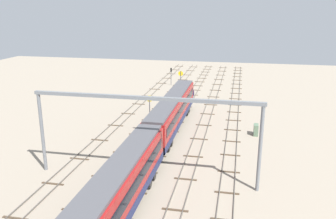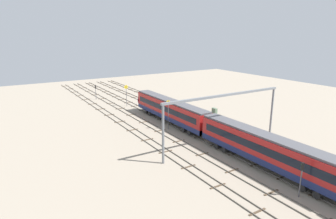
# 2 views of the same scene
# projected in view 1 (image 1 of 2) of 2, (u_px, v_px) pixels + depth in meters

# --- Properties ---
(ground_plane) EXTENTS (141.24, 141.24, 0.00)m
(ground_plane) POSITION_uv_depth(u_px,v_px,m) (168.00, 137.00, 49.08)
(ground_plane) COLOR gray
(track_near_foreground) EXTENTS (125.24, 2.40, 0.16)m
(track_near_foreground) POSITION_uv_depth(u_px,v_px,m) (232.00, 141.00, 47.36)
(track_near_foreground) COLOR #59544C
(track_near_foreground) RESTS_ON ground
(track_second_near) EXTENTS (125.24, 2.40, 0.16)m
(track_second_near) POSITION_uv_depth(u_px,v_px,m) (199.00, 139.00, 48.21)
(track_second_near) COLOR #59544C
(track_second_near) RESTS_ON ground
(track_with_train) EXTENTS (125.24, 2.40, 0.16)m
(track_with_train) POSITION_uv_depth(u_px,v_px,m) (168.00, 136.00, 49.06)
(track_with_train) COLOR #59544C
(track_with_train) RESTS_ON ground
(track_second_far) EXTENTS (125.24, 2.40, 0.16)m
(track_second_far) POSITION_uv_depth(u_px,v_px,m) (137.00, 134.00, 49.91)
(track_second_far) COLOR #59544C
(track_second_far) RESTS_ON ground
(track_far_background) EXTENTS (125.24, 2.40, 0.16)m
(track_far_background) POSITION_uv_depth(u_px,v_px,m) (108.00, 132.00, 50.76)
(track_far_background) COLOR #59544C
(track_far_background) RESTS_ON ground
(train) EXTENTS (75.20, 3.24, 4.80)m
(train) POSITION_uv_depth(u_px,v_px,m) (116.00, 195.00, 28.77)
(train) COLOR maroon
(train) RESTS_ON ground
(overhead_gantry) EXTENTS (0.40, 23.44, 9.01)m
(overhead_gantry) POSITION_uv_depth(u_px,v_px,m) (144.00, 116.00, 35.07)
(overhead_gantry) COLOR slate
(overhead_gantry) RESTS_ON ground
(speed_sign_near_foreground) EXTENTS (0.14, 0.89, 5.84)m
(speed_sign_near_foreground) POSITION_uv_depth(u_px,v_px,m) (150.00, 111.00, 48.47)
(speed_sign_near_foreground) COLOR #4C4C51
(speed_sign_near_foreground) RESTS_ON ground
(speed_sign_mid_trackside) EXTENTS (0.14, 0.95, 5.46)m
(speed_sign_mid_trackside) POSITION_uv_depth(u_px,v_px,m) (181.00, 81.00, 68.61)
(speed_sign_mid_trackside) COLOR #4C4C51
(speed_sign_mid_trackside) RESTS_ON ground
(signal_light_trackside_approach) EXTENTS (0.31, 0.32, 3.97)m
(signal_light_trackside_approach) POSITION_uv_depth(u_px,v_px,m) (171.00, 74.00, 80.85)
(signal_light_trackside_approach) COLOR #4C4C51
(signal_light_trackside_approach) RESTS_ON ground
(relay_cabinet) EXTENTS (1.36, 0.60, 1.57)m
(relay_cabinet) POSITION_uv_depth(u_px,v_px,m) (256.00, 130.00, 49.57)
(relay_cabinet) COLOR #597259
(relay_cabinet) RESTS_ON ground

